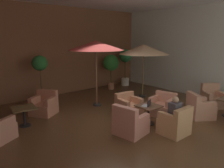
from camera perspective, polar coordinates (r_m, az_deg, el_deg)
name	(u,v)px	position (r m, az deg, el deg)	size (l,w,h in m)	color
ground_plane	(120,118)	(7.45, 2.15, -9.09)	(9.52, 8.62, 0.02)	#52341E
wall_back_brick	(61,51)	(10.51, -13.66, 8.63)	(9.52, 0.08, 4.18)	brown
wall_right_plain	(195,52)	(10.70, 21.64, 8.17)	(0.08, 8.62, 4.18)	silver
cafe_table_front_left	(149,110)	(6.88, 9.88, -7.00)	(0.70, 0.70, 0.61)	black
armchair_front_left_north	(175,124)	(6.36, 16.70, -10.25)	(0.74, 0.72, 0.85)	#B27E53
armchair_front_left_east	(163,107)	(7.77, 13.54, -6.04)	(0.89, 0.91, 0.81)	tan
armchair_front_left_south	(129,107)	(7.62, 4.52, -6.14)	(0.83, 0.81, 0.77)	#B67755
armchair_front_left_west	(130,124)	(6.13, 4.93, -10.68)	(0.92, 0.91, 0.89)	#BE7563
cafe_table_front_right	(24,111)	(7.15, -22.79, -6.85)	(0.75, 0.75, 0.61)	black
armchair_front_right_east	(44,106)	(8.03, -17.89, -5.60)	(1.07, 1.08, 0.84)	#BD7556
armchair_mid_center_south	(212,99)	(9.42, 25.57, -3.57)	(1.05, 1.07, 0.91)	tan
armchair_mid_center_west	(200,108)	(7.95, 22.64, -6.11)	(1.05, 1.06, 0.87)	tan
patio_umbrella_tall_red	(96,46)	(8.30, -4.39, 10.28)	(2.17, 2.17, 2.61)	#2D2D2D
patio_umbrella_center_beige	(144,50)	(9.74, 8.60, 9.20)	(2.24, 2.24, 2.43)	#2D2D2D
potted_tree_left_corner	(111,64)	(11.18, -0.29, 5.36)	(0.84, 0.84, 1.85)	#A46A4B
potted_tree_mid_left	(40,69)	(9.11, -18.90, 3.86)	(0.63, 0.63, 2.03)	#3B2E29
potted_tree_mid_right	(125,60)	(12.15, 3.63, 6.39)	(0.74, 0.74, 2.09)	beige
patron_blue_shirt	(175,109)	(6.24, 16.66, -6.59)	(0.34, 0.25, 0.67)	#41393E
iced_drink_cup	(149,104)	(6.82, 9.98, -5.30)	(0.08, 0.08, 0.11)	white
open_laptop	(147,104)	(6.76, 9.53, -5.49)	(0.37, 0.32, 0.20)	#9EA0A5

